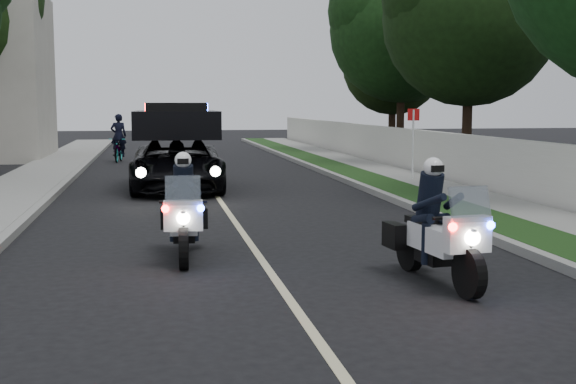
% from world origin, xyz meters
% --- Properties ---
extents(ground, '(120.00, 120.00, 0.00)m').
position_xyz_m(ground, '(0.00, 0.00, 0.00)').
color(ground, black).
rests_on(ground, ground).
extents(curb_right, '(0.20, 60.00, 0.15)m').
position_xyz_m(curb_right, '(4.10, 10.00, 0.07)').
color(curb_right, gray).
rests_on(curb_right, ground).
extents(grass_verge, '(1.20, 60.00, 0.16)m').
position_xyz_m(grass_verge, '(4.80, 10.00, 0.08)').
color(grass_verge, '#193814').
rests_on(grass_verge, ground).
extents(sidewalk_right, '(1.40, 60.00, 0.16)m').
position_xyz_m(sidewalk_right, '(6.10, 10.00, 0.08)').
color(sidewalk_right, gray).
rests_on(sidewalk_right, ground).
extents(property_wall, '(0.22, 60.00, 1.50)m').
position_xyz_m(property_wall, '(7.10, 10.00, 0.75)').
color(property_wall, beige).
rests_on(property_wall, ground).
extents(curb_left, '(0.20, 60.00, 0.15)m').
position_xyz_m(curb_left, '(-4.10, 10.00, 0.07)').
color(curb_left, gray).
rests_on(curb_left, ground).
extents(lane_marking, '(0.12, 50.00, 0.01)m').
position_xyz_m(lane_marking, '(0.00, 10.00, 0.00)').
color(lane_marking, '#BFB78C').
rests_on(lane_marking, ground).
extents(police_moto_left, '(0.77, 1.95, 1.63)m').
position_xyz_m(police_moto_left, '(-1.14, 3.94, 0.00)').
color(police_moto_left, white).
rests_on(police_moto_left, ground).
extents(police_moto_right, '(0.90, 2.02, 1.67)m').
position_xyz_m(police_moto_right, '(2.06, 1.68, 0.00)').
color(police_moto_right, silver).
rests_on(police_moto_right, ground).
extents(police_suv, '(2.55, 5.31, 2.56)m').
position_xyz_m(police_suv, '(-0.94, 13.13, 0.00)').
color(police_suv, black).
rests_on(police_suv, ground).
extents(bicycle, '(0.80, 1.90, 0.97)m').
position_xyz_m(bicycle, '(-2.96, 23.60, 0.00)').
color(bicycle, black).
rests_on(bicycle, ground).
extents(cyclist, '(0.67, 0.48, 1.75)m').
position_xyz_m(cyclist, '(-2.96, 23.60, 0.00)').
color(cyclist, black).
rests_on(cyclist, ground).
extents(sign_post, '(0.44, 0.44, 2.29)m').
position_xyz_m(sign_post, '(6.00, 13.58, 0.00)').
color(sign_post, '#A70B13').
rests_on(sign_post, ground).
extents(tree_right_c, '(7.99, 7.99, 10.45)m').
position_xyz_m(tree_right_c, '(9.70, 18.13, 0.00)').
color(tree_right_c, black).
rests_on(tree_right_c, ground).
extents(tree_right_d, '(7.57, 7.57, 11.12)m').
position_xyz_m(tree_right_d, '(9.79, 25.86, 0.00)').
color(tree_right_d, '#163812').
rests_on(tree_right_d, ground).
extents(tree_right_e, '(5.46, 5.46, 8.39)m').
position_xyz_m(tree_right_e, '(10.24, 28.42, 0.00)').
color(tree_right_e, black).
rests_on(tree_right_e, ground).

